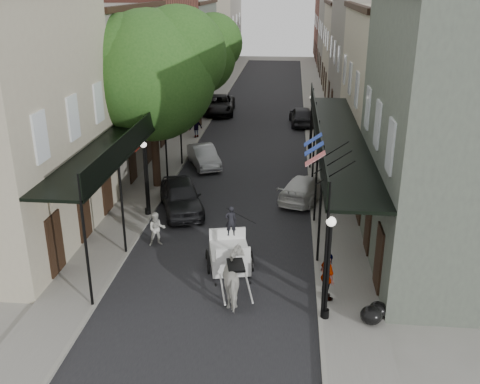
% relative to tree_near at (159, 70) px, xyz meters
% --- Properties ---
extents(ground, '(140.00, 140.00, 0.00)m').
position_rel_tree_near_xyz_m(ground, '(4.20, -10.18, -6.49)').
color(ground, gray).
rests_on(ground, ground).
extents(road, '(8.00, 90.00, 0.01)m').
position_rel_tree_near_xyz_m(road, '(4.20, 9.82, -6.48)').
color(road, black).
rests_on(road, ground).
extents(sidewalk_left, '(2.20, 90.00, 0.12)m').
position_rel_tree_near_xyz_m(sidewalk_left, '(-0.80, 9.82, -6.43)').
color(sidewalk_left, gray).
rests_on(sidewalk_left, ground).
extents(sidewalk_right, '(2.20, 90.00, 0.12)m').
position_rel_tree_near_xyz_m(sidewalk_right, '(9.20, 9.82, -6.43)').
color(sidewalk_right, gray).
rests_on(sidewalk_right, ground).
extents(building_row_left, '(5.00, 80.00, 10.50)m').
position_rel_tree_near_xyz_m(building_row_left, '(-4.40, 19.82, -1.24)').
color(building_row_left, '#AAA288').
rests_on(building_row_left, ground).
extents(building_row_right, '(5.00, 80.00, 10.50)m').
position_rel_tree_near_xyz_m(building_row_right, '(12.80, 19.82, -1.24)').
color(building_row_right, gray).
rests_on(building_row_right, ground).
extents(gallery_left, '(2.20, 18.05, 4.88)m').
position_rel_tree_near_xyz_m(gallery_left, '(-0.59, -3.20, -2.44)').
color(gallery_left, black).
rests_on(gallery_left, sidewalk_left).
extents(gallery_right, '(2.20, 18.05, 4.88)m').
position_rel_tree_near_xyz_m(gallery_right, '(8.99, -3.20, -2.44)').
color(gallery_right, black).
rests_on(gallery_right, sidewalk_right).
extents(tree_near, '(7.31, 6.80, 9.63)m').
position_rel_tree_near_xyz_m(tree_near, '(0.00, 0.00, 0.00)').
color(tree_near, '#382619').
rests_on(tree_near, sidewalk_left).
extents(tree_far, '(6.45, 6.00, 8.61)m').
position_rel_tree_near_xyz_m(tree_far, '(-0.05, 14.00, -0.65)').
color(tree_far, '#382619').
rests_on(tree_far, sidewalk_left).
extents(lamppost_right_near, '(0.32, 0.32, 3.71)m').
position_rel_tree_near_xyz_m(lamppost_right_near, '(8.30, -12.18, -4.44)').
color(lamppost_right_near, black).
rests_on(lamppost_right_near, sidewalk_right).
extents(lamppost_left, '(0.32, 0.32, 3.71)m').
position_rel_tree_near_xyz_m(lamppost_left, '(0.10, -4.18, -4.44)').
color(lamppost_left, black).
rests_on(lamppost_left, sidewalk_left).
extents(lamppost_right_far, '(0.32, 0.32, 3.71)m').
position_rel_tree_near_xyz_m(lamppost_right_far, '(8.30, 7.82, -4.44)').
color(lamppost_right_far, black).
rests_on(lamppost_right_far, sidewalk_right).
extents(horse, '(1.37, 2.24, 1.76)m').
position_rel_tree_near_xyz_m(horse, '(5.18, -11.18, -5.61)').
color(horse, beige).
rests_on(horse, ground).
extents(carriage, '(2.13, 2.85, 2.95)m').
position_rel_tree_near_xyz_m(carriage, '(4.60, -8.49, -5.34)').
color(carriage, black).
rests_on(carriage, ground).
extents(pedestrian_walking, '(0.89, 0.79, 1.52)m').
position_rel_tree_near_xyz_m(pedestrian_walking, '(1.31, -7.18, -5.73)').
color(pedestrian_walking, beige).
rests_on(pedestrian_walking, ground).
extents(pedestrian_sidewalk_left, '(1.24, 1.17, 1.68)m').
position_rel_tree_near_xyz_m(pedestrian_sidewalk_left, '(-0.00, 10.12, -5.53)').
color(pedestrian_sidewalk_left, gray).
rests_on(pedestrian_sidewalk_left, sidewalk_left).
extents(pedestrian_sidewalk_right, '(0.76, 1.15, 1.82)m').
position_rel_tree_near_xyz_m(pedestrian_sidewalk_right, '(8.40, -11.04, -5.46)').
color(pedestrian_sidewalk_right, gray).
rests_on(pedestrian_sidewalk_right, sidewalk_right).
extents(car_left_near, '(3.25, 4.96, 1.57)m').
position_rel_tree_near_xyz_m(car_left_near, '(1.60, -3.33, -5.70)').
color(car_left_near, black).
rests_on(car_left_near, ground).
extents(car_left_mid, '(2.78, 4.16, 1.30)m').
position_rel_tree_near_xyz_m(car_left_mid, '(1.60, 3.82, -5.84)').
color(car_left_mid, '#A8A9AE').
rests_on(car_left_mid, ground).
extents(car_left_far, '(2.96, 5.82, 1.57)m').
position_rel_tree_near_xyz_m(car_left_far, '(0.60, 18.55, -5.70)').
color(car_left_far, black).
rests_on(car_left_far, ground).
extents(car_right_near, '(3.17, 4.74, 1.27)m').
position_rel_tree_near_xyz_m(car_right_near, '(7.79, -1.18, -5.85)').
color(car_right_near, silver).
rests_on(car_right_near, ground).
extents(car_right_far, '(2.15, 4.62, 1.53)m').
position_rel_tree_near_xyz_m(car_right_far, '(7.80, 15.08, -5.72)').
color(car_right_far, black).
rests_on(car_right_far, ground).
extents(trash_bags, '(0.98, 1.13, 0.62)m').
position_rel_tree_near_xyz_m(trash_bags, '(9.91, -12.20, -6.08)').
color(trash_bags, black).
rests_on(trash_bags, sidewalk_right).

